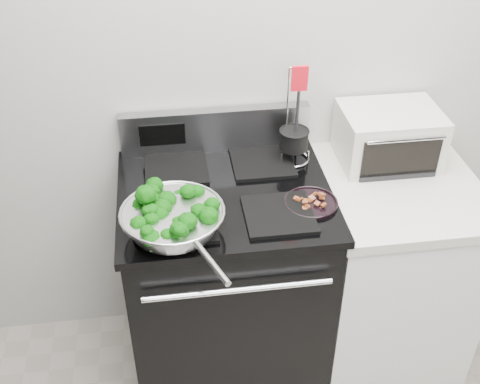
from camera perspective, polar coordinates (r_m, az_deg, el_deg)
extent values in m
cube|color=#B6B3AD|center=(2.37, 4.80, 13.34)|extent=(4.00, 0.02, 2.70)
cube|color=black|center=(2.54, -1.29, -9.00)|extent=(0.76, 0.66, 0.92)
cube|color=black|center=(2.23, -1.45, -0.30)|extent=(0.79, 0.69, 0.03)
cube|color=#99999E|center=(2.43, -2.35, 5.90)|extent=(0.76, 0.05, 0.18)
cube|color=black|center=(2.07, -5.57, -2.93)|extent=(0.24, 0.24, 0.01)
cube|color=black|center=(2.11, 3.69, -2.13)|extent=(0.24, 0.24, 0.01)
cube|color=black|center=(2.35, -6.08, 2.21)|extent=(0.24, 0.24, 0.01)
cube|color=black|center=(2.38, 2.12, 2.85)|extent=(0.24, 0.24, 0.01)
cube|color=white|center=(2.69, 13.46, -7.62)|extent=(0.60, 0.66, 0.88)
cube|color=beige|center=(2.41, 14.95, 0.38)|extent=(0.62, 0.68, 0.04)
torus|color=silver|center=(2.00, -6.44, -1.85)|extent=(0.35, 0.35, 0.01)
cylinder|color=silver|center=(1.81, -2.76, -6.66)|extent=(0.10, 0.21, 0.02)
cylinder|color=black|center=(2.17, 6.71, -1.07)|extent=(0.19, 0.19, 0.01)
cylinder|color=black|center=(2.36, 5.13, 4.97)|extent=(0.11, 0.11, 0.08)
cylinder|color=black|center=(2.32, 5.25, 6.95)|extent=(0.01, 0.01, 0.24)
cube|color=red|center=(2.24, 5.49, 10.80)|extent=(0.06, 0.01, 0.10)
cube|color=beige|center=(2.48, 13.89, 5.19)|extent=(0.38, 0.29, 0.22)
cube|color=black|center=(2.37, 15.03, 3.16)|extent=(0.31, 0.01, 0.15)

